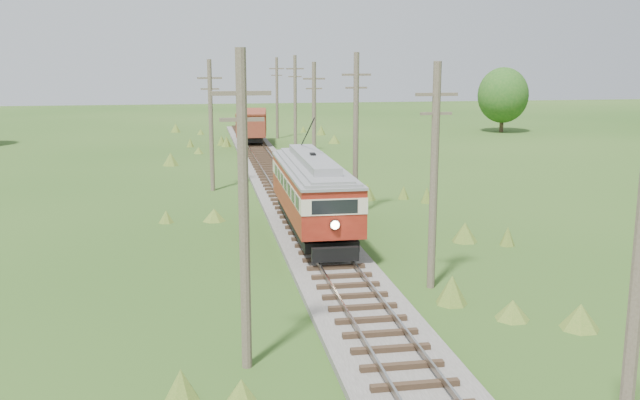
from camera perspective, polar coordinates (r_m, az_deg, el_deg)
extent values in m
cube|color=#605B54|center=(42.45, -2.28, -0.35)|extent=(3.60, 96.00, 0.25)
cube|color=#726659|center=(42.29, -3.25, 0.10)|extent=(0.08, 96.00, 0.17)
cube|color=#726659|center=(42.47, -1.33, 0.16)|extent=(0.08, 96.00, 0.17)
cube|color=#2D2116|center=(42.41, -2.29, -0.07)|extent=(2.40, 96.00, 0.16)
cube|color=black|center=(34.58, -0.57, -1.57)|extent=(2.39, 10.68, 0.43)
cube|color=maroon|center=(34.38, -0.57, 0.00)|extent=(2.80, 11.61, 1.06)
cube|color=beige|center=(34.22, -0.58, 1.42)|extent=(2.83, 11.67, 0.68)
cube|color=black|center=(34.22, -0.58, 1.42)|extent=(2.85, 11.15, 0.53)
cube|color=maroon|center=(34.14, -0.58, 2.22)|extent=(2.80, 11.61, 0.29)
cube|color=gray|center=(34.09, -0.58, 2.75)|extent=(2.86, 11.73, 0.37)
cube|color=gray|center=(34.04, -0.58, 3.30)|extent=(1.29, 8.70, 0.39)
sphere|color=#FFF2BF|center=(28.69, 1.21, -2.01)|extent=(0.35, 0.35, 0.35)
cylinder|color=black|center=(35.62, -1.01, 5.43)|extent=(0.10, 4.50, 1.86)
cylinder|color=black|center=(30.28, -0.66, -3.55)|extent=(0.12, 0.77, 0.77)
cylinder|color=black|center=(30.53, 2.03, -3.43)|extent=(0.12, 0.77, 0.77)
cylinder|color=black|center=(38.75, -2.61, -0.24)|extent=(0.12, 0.77, 0.77)
cylinder|color=black|center=(38.94, -0.50, -0.17)|extent=(0.12, 0.77, 0.77)
cube|color=black|center=(72.22, -5.46, 5.13)|extent=(2.98, 7.87, 0.53)
cube|color=maroon|center=(72.09, -5.48, 6.18)|extent=(3.62, 8.77, 2.13)
cube|color=maroon|center=(72.00, -5.50, 7.07)|extent=(3.69, 8.95, 0.13)
cylinder|color=black|center=(69.70, -6.17, 4.93)|extent=(0.21, 0.86, 0.85)
cylinder|color=black|center=(69.65, -4.85, 4.95)|extent=(0.21, 0.86, 0.85)
cylinder|color=black|center=(74.79, -6.03, 5.37)|extent=(0.21, 0.86, 0.85)
cylinder|color=black|center=(74.75, -4.80, 5.39)|extent=(0.21, 0.86, 0.85)
cone|color=gray|center=(54.67, -1.35, 2.82)|extent=(3.21, 3.21, 1.21)
cone|color=gray|center=(53.86, -0.34, 2.42)|extent=(1.81, 1.81, 0.70)
cylinder|color=brown|center=(15.49, 24.08, -5.95)|extent=(0.30, 0.30, 8.80)
cylinder|color=brown|center=(27.03, 9.11, 1.77)|extent=(0.30, 0.30, 8.60)
cube|color=brown|center=(26.70, 9.32, 8.34)|extent=(1.60, 0.12, 0.12)
cube|color=brown|center=(26.74, 9.27, 6.84)|extent=(1.20, 0.10, 0.10)
cylinder|color=brown|center=(39.39, 2.88, 5.18)|extent=(0.30, 0.30, 9.00)
cube|color=brown|center=(39.17, 2.93, 9.98)|extent=(1.60, 0.12, 0.12)
cube|color=brown|center=(39.20, 2.92, 8.96)|extent=(1.20, 0.10, 0.10)
cylinder|color=brown|center=(52.09, -0.48, 6.38)|extent=(0.30, 0.30, 8.40)
cube|color=brown|center=(51.91, -0.48, 9.68)|extent=(1.60, 0.12, 0.12)
cube|color=brown|center=(51.94, -0.48, 8.91)|extent=(1.20, 0.10, 0.10)
cylinder|color=brown|center=(64.95, -2.00, 7.59)|extent=(0.30, 0.30, 8.90)
cube|color=brown|center=(64.82, -2.02, 10.45)|extent=(1.60, 0.12, 0.12)
cube|color=brown|center=(64.83, -2.01, 9.84)|extent=(1.20, 0.10, 0.10)
cylinder|color=brown|center=(77.81, -3.46, 8.13)|extent=(0.30, 0.30, 8.70)
cube|color=brown|center=(77.70, -3.49, 10.45)|extent=(1.60, 0.12, 0.12)
cube|color=brown|center=(77.71, -3.48, 9.93)|extent=(1.20, 0.10, 0.10)
cylinder|color=brown|center=(19.71, -6.11, -1.14)|extent=(0.30, 0.30, 9.00)
cube|color=brown|center=(19.27, -6.32, 8.49)|extent=(1.60, 0.12, 0.12)
cube|color=brown|center=(19.32, -6.27, 6.41)|extent=(1.20, 0.10, 0.10)
cylinder|color=brown|center=(47.43, -8.71, 5.87)|extent=(0.30, 0.30, 8.60)
cube|color=brown|center=(47.24, -8.82, 9.62)|extent=(1.60, 0.12, 0.12)
cube|color=brown|center=(47.26, -8.80, 8.77)|extent=(1.20, 0.10, 0.10)
cylinder|color=#38281C|center=(87.08, 14.33, 6.10)|extent=(0.50, 0.50, 2.52)
ellipsoid|color=#1C5018|center=(86.86, 14.43, 8.13)|extent=(5.88, 5.88, 6.47)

